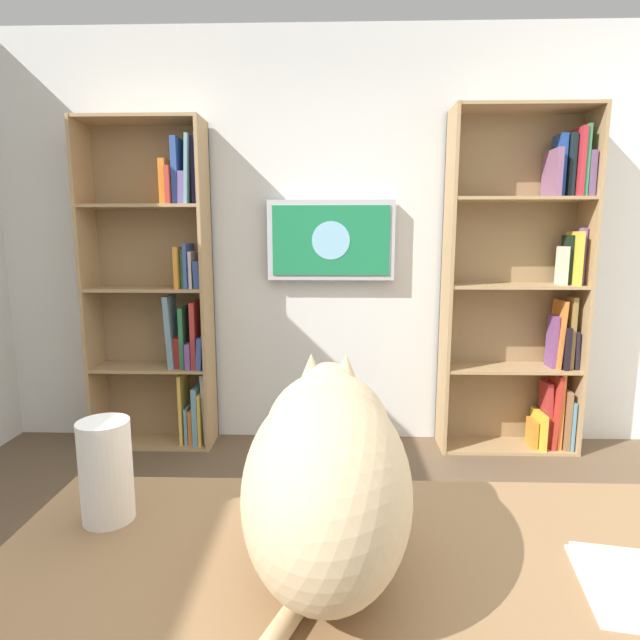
{
  "coord_description": "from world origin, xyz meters",
  "views": [
    {
      "loc": [
        -0.04,
        1.18,
        1.39
      ],
      "look_at": [
        0.03,
        -1.12,
        1.01
      ],
      "focal_mm": 28.4,
      "sensor_mm": 36.0,
      "label": 1
    }
  ],
  "objects_px": {
    "bookshelf_right": "(165,294)",
    "bookshelf_left": "(530,291)",
    "paper_towel_roll": "(106,471)",
    "desk": "(381,628)",
    "cat": "(327,468)",
    "wall_mounted_tv": "(331,240)"
  },
  "relations": [
    {
      "from": "wall_mounted_tv",
      "to": "bookshelf_left",
      "type": "bearing_deg",
      "value": 176.38
    },
    {
      "from": "bookshelf_right",
      "to": "desk",
      "type": "height_order",
      "value": "bookshelf_right"
    },
    {
      "from": "bookshelf_right",
      "to": "paper_towel_roll",
      "type": "bearing_deg",
      "value": 105.41
    },
    {
      "from": "cat",
      "to": "desk",
      "type": "bearing_deg",
      "value": 158.04
    },
    {
      "from": "cat",
      "to": "paper_towel_roll",
      "type": "xyz_separation_m",
      "value": [
        0.48,
        -0.13,
        -0.08
      ]
    },
    {
      "from": "bookshelf_right",
      "to": "bookshelf_left",
      "type": "bearing_deg",
      "value": -179.95
    },
    {
      "from": "cat",
      "to": "bookshelf_left",
      "type": "bearing_deg",
      "value": -117.98
    },
    {
      "from": "bookshelf_left",
      "to": "paper_towel_roll",
      "type": "xyz_separation_m",
      "value": [
        1.74,
        2.24,
        -0.15
      ]
    },
    {
      "from": "bookshelf_left",
      "to": "desk",
      "type": "height_order",
      "value": "bookshelf_left"
    },
    {
      "from": "bookshelf_left",
      "to": "bookshelf_right",
      "type": "bearing_deg",
      "value": 0.05
    },
    {
      "from": "desk",
      "to": "bookshelf_left",
      "type": "bearing_deg",
      "value": -115.63
    },
    {
      "from": "bookshelf_right",
      "to": "paper_towel_roll",
      "type": "xyz_separation_m",
      "value": [
        -0.62,
        2.24,
        -0.13
      ]
    },
    {
      "from": "bookshelf_left",
      "to": "wall_mounted_tv",
      "type": "relative_size",
      "value": 2.61
    },
    {
      "from": "paper_towel_roll",
      "to": "wall_mounted_tv",
      "type": "bearing_deg",
      "value": -101.35
    },
    {
      "from": "wall_mounted_tv",
      "to": "paper_towel_roll",
      "type": "relative_size",
      "value": 3.67
    },
    {
      "from": "desk",
      "to": "cat",
      "type": "xyz_separation_m",
      "value": [
        0.1,
        -0.04,
        0.3
      ]
    },
    {
      "from": "bookshelf_left",
      "to": "desk",
      "type": "xyz_separation_m",
      "value": [
        1.15,
        2.41,
        -0.38
      ]
    },
    {
      "from": "desk",
      "to": "cat",
      "type": "height_order",
      "value": "cat"
    },
    {
      "from": "bookshelf_left",
      "to": "wall_mounted_tv",
      "type": "bearing_deg",
      "value": -3.62
    },
    {
      "from": "bookshelf_right",
      "to": "wall_mounted_tv",
      "type": "relative_size",
      "value": 2.55
    },
    {
      "from": "bookshelf_left",
      "to": "wall_mounted_tv",
      "type": "distance_m",
      "value": 1.31
    },
    {
      "from": "desk",
      "to": "cat",
      "type": "relative_size",
      "value": 2.33
    }
  ]
}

